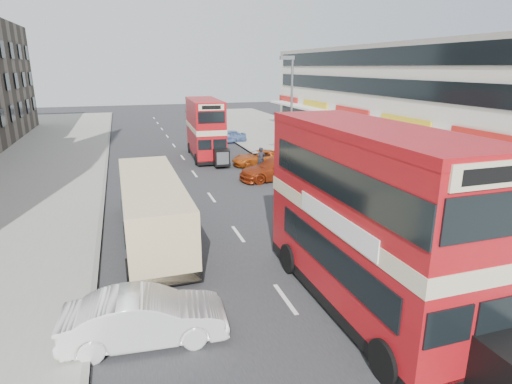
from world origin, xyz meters
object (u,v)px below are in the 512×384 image
object	(u,v)px
street_lamp	(290,106)
car_left_front	(145,317)
bus_main	(368,219)
cyclist	(261,167)
car_right_c	(227,137)
car_right_b	(259,158)
coach	(152,207)
pedestrian_near	(327,165)
car_right_a	(276,169)
bus_second	(205,128)

from	to	relation	value
street_lamp	car_left_front	bearing A→B (deg)	-123.21
bus_main	cyclist	xyz separation A→B (m)	(2.13, 16.93, -2.27)
car_right_c	car_right_b	bearing A→B (deg)	-1.07
bus_main	cyclist	world-z (taller)	bus_main
coach	car_left_front	world-z (taller)	coach
coach	cyclist	distance (m)	12.41
cyclist	pedestrian_near	bearing A→B (deg)	-34.52
street_lamp	coach	size ratio (longest dim) A/B	0.83
bus_main	car_left_front	distance (m)	7.14
car_right_a	car_right_c	distance (m)	15.01
bus_main	coach	distance (m)	9.76
bus_second	cyclist	xyz separation A→B (m)	(2.46, -7.51, -1.79)
bus_main	car_right_c	bearing A→B (deg)	-96.48
car_right_a	cyclist	size ratio (longest dim) A/B	2.49
car_right_a	car_right_b	size ratio (longest dim) A/B	1.21
bus_main	cyclist	size ratio (longest dim) A/B	4.95
car_right_c	cyclist	xyz separation A→B (m)	(-0.96, -13.96, 0.03)
car_right_b	car_right_c	world-z (taller)	car_right_c
bus_second	car_right_a	distance (m)	9.29
street_lamp	bus_second	world-z (taller)	street_lamp
coach	pedestrian_near	distance (m)	13.70
car_right_a	bus_main	bearing A→B (deg)	-16.28
street_lamp	car_left_front	xyz separation A→B (m)	(-11.07, -16.90, -4.04)
car_right_a	pedestrian_near	world-z (taller)	pedestrian_near
car_right_c	pedestrian_near	distance (m)	16.75
bus_main	car_right_b	bearing A→B (deg)	-99.32
car_left_front	pedestrian_near	world-z (taller)	pedestrian_near
bus_second	car_left_front	size ratio (longest dim) A/B	1.91
bus_second	car_right_a	bearing A→B (deg)	113.02
bus_second	pedestrian_near	xyz separation A→B (m)	(6.22, -10.05, -1.33)
bus_second	coach	bearing A→B (deg)	74.18
car_left_front	car_right_b	world-z (taller)	car_left_front
pedestrian_near	car_right_c	bearing A→B (deg)	-86.02
street_lamp	pedestrian_near	world-z (taller)	street_lamp
car_right_a	car_right_c	size ratio (longest dim) A/B	1.34
bus_main	car_right_b	xyz separation A→B (m)	(3.05, 20.26, -2.36)
car_right_a	pedestrian_near	bearing A→B (deg)	57.78
coach	street_lamp	bearing A→B (deg)	42.02
pedestrian_near	cyclist	size ratio (longest dim) A/B	0.96
street_lamp	bus_main	bearing A→B (deg)	-104.08
car_left_front	car_right_a	world-z (taller)	car_right_a
bus_main	car_right_a	size ratio (longest dim) A/B	1.98
bus_second	cyclist	bearing A→B (deg)	110.88
car_right_b	car_right_c	distance (m)	10.62
car_left_front	car_right_c	size ratio (longest dim) A/B	1.18
car_right_c	street_lamp	bearing A→B (deg)	4.03
cyclist	bus_main	bearing A→B (deg)	-97.60
car_right_c	coach	bearing A→B (deg)	-22.13
car_left_front	cyclist	distance (m)	19.01
car_right_c	cyclist	distance (m)	13.99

